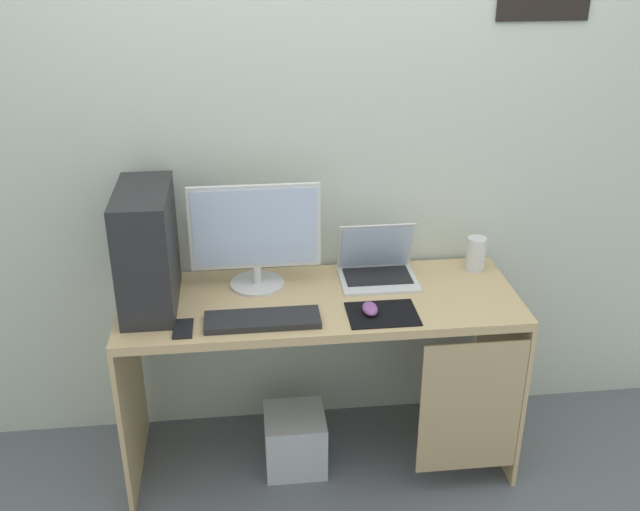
# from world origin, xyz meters

# --- Properties ---
(ground_plane) EXTENTS (8.00, 8.00, 0.00)m
(ground_plane) POSITION_xyz_m (0.00, 0.00, 0.00)
(ground_plane) COLOR slate
(wall_back) EXTENTS (4.00, 0.05, 2.60)m
(wall_back) POSITION_xyz_m (0.00, 0.32, 1.30)
(wall_back) COLOR beige
(wall_back) RESTS_ON ground_plane
(desk) EXTENTS (1.54, 0.57, 0.76)m
(desk) POSITION_xyz_m (0.02, -0.01, 0.61)
(desk) COLOR tan
(desk) RESTS_ON ground_plane
(pc_tower) EXTENTS (0.19, 0.42, 0.46)m
(pc_tower) POSITION_xyz_m (-0.64, 0.02, 0.99)
(pc_tower) COLOR #232326
(pc_tower) RESTS_ON desk
(monitor) EXTENTS (0.51, 0.22, 0.43)m
(monitor) POSITION_xyz_m (-0.24, 0.12, 0.98)
(monitor) COLOR silver
(monitor) RESTS_ON desk
(laptop) EXTENTS (0.31, 0.25, 0.23)m
(laptop) POSITION_xyz_m (0.25, 0.14, 0.81)
(laptop) COLOR silver
(laptop) RESTS_ON desk
(speaker) EXTENTS (0.08, 0.08, 0.14)m
(speaker) POSITION_xyz_m (0.67, 0.17, 0.84)
(speaker) COLOR silver
(speaker) RESTS_ON desk
(keyboard) EXTENTS (0.42, 0.14, 0.02)m
(keyboard) POSITION_xyz_m (-0.23, -0.17, 0.78)
(keyboard) COLOR #232326
(keyboard) RESTS_ON desk
(mousepad) EXTENTS (0.26, 0.20, 0.00)m
(mousepad) POSITION_xyz_m (0.22, -0.16, 0.77)
(mousepad) COLOR black
(mousepad) RESTS_ON desk
(mouse_left) EXTENTS (0.06, 0.10, 0.03)m
(mouse_left) POSITION_xyz_m (0.17, -0.15, 0.79)
(mouse_left) COLOR #8C4C99
(mouse_left) RESTS_ON mousepad
(cell_phone) EXTENTS (0.07, 0.13, 0.01)m
(cell_phone) POSITION_xyz_m (-0.51, -0.19, 0.77)
(cell_phone) COLOR black
(cell_phone) RESTS_ON desk
(subwoofer) EXTENTS (0.25, 0.25, 0.25)m
(subwoofer) POSITION_xyz_m (-0.11, -0.05, 0.12)
(subwoofer) COLOR #B7BCC6
(subwoofer) RESTS_ON ground_plane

